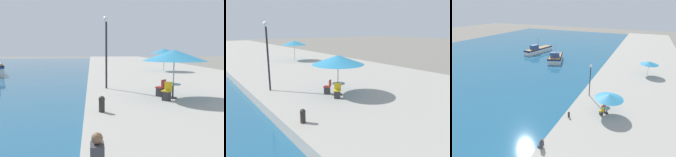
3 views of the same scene
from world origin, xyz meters
The scene contains 12 objects.
water_basin centered at (-28.00, 37.00, 0.02)m, with size 56.00×90.00×0.04m.
quay_promenade centered at (8.00, 37.00, 0.30)m, with size 16.00×90.00×0.60m.
fishing_boat_near centered at (-11.68, 29.62, 0.88)m, with size 5.28×7.39×4.24m.
fishing_boat_mid centered at (-19.86, 34.88, 0.88)m, with size 3.92×9.72×4.25m.
cafe_umbrella_pink centered at (4.55, 11.89, 2.80)m, with size 3.28×3.28×2.49m.
cafe_umbrella_white centered at (8.61, 27.37, 2.88)m, with size 3.17×3.17×2.56m.
cafe_table centered at (4.47, 11.70, 1.14)m, with size 0.80×0.80×0.74m.
cafe_chair_left centered at (3.98, 12.24, 0.93)m, with size 0.59×0.59×0.91m.
cafe_chair_right centered at (3.98, 11.17, 0.93)m, with size 0.58×0.59×0.91m.
person_at_quay centered at (0.34, 3.80, 1.04)m, with size 0.54×0.36×0.99m.
mooring_bollard centered at (0.70, 9.17, 0.95)m, with size 0.26×0.26×0.65m.
lamppost centered at (1.25, 15.18, 3.70)m, with size 0.36×0.36×4.56m.
Camera 3 is at (7.27, -6.34, 12.43)m, focal length 28.00 mm.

